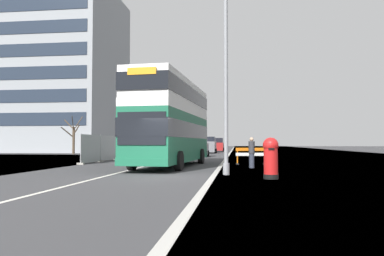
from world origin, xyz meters
The scene contains 15 objects.
ground centered at (0.54, 0.10, -0.05)m, with size 140.00×280.00×0.10m.
double_decker_bus centered at (-0.85, 6.33, 2.65)m, with size 3.32×11.30×4.98m.
lamppost_foreground centered at (2.53, 0.94, 4.27)m, with size 0.29×0.70×9.03m.
red_pillar_postbox centered at (4.30, -0.65, 0.88)m, with size 0.61×0.61×1.61m.
roadworks_barrier centered at (3.89, 8.87, 0.69)m, with size 1.97×0.73×1.08m.
construction_site_fence centered at (-6.93, 15.75, 0.96)m, with size 0.44×17.20×2.00m.
car_oncoming_near centered at (-0.89, 21.41, 0.96)m, with size 2.00×4.13×2.02m.
car_receding_mid centered at (-4.73, 27.52, 1.07)m, with size 2.06×4.20×2.29m.
car_receding_far centered at (-0.77, 34.43, 1.05)m, with size 1.93×4.27×2.21m.
car_far_side centered at (-0.07, 44.12, 1.01)m, with size 1.92×4.06×2.16m.
bare_tree_far_verge_near centered at (-16.86, 27.48, 2.21)m, with size 2.15×2.57×4.67m.
bare_tree_far_verge_mid centered at (-15.89, 49.63, 2.22)m, with size 2.97×2.99×4.84m.
bare_tree_far_verge_far centered at (-13.15, 61.68, 2.45)m, with size 2.34×2.02×5.02m.
pedestrian_at_kerb centered at (3.80, 5.49, 0.86)m, with size 0.34×0.34×1.70m.
backdrop_office_block centered at (-28.82, 40.72, 12.78)m, with size 24.85×17.51×25.55m.
Camera 1 is at (3.01, -15.26, 1.40)m, focal length 34.47 mm.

